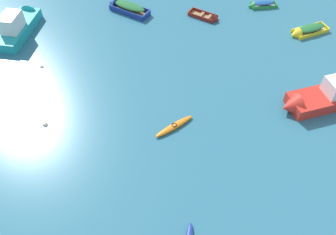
{
  "coord_description": "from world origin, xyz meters",
  "views": [
    {
      "loc": [
        3.11,
        7.06,
        19.16
      ],
      "look_at": [
        0.0,
        23.17,
        0.15
      ],
      "focal_mm": 37.56,
      "sensor_mm": 36.0,
      "label": 1
    }
  ],
  "objects_px": {
    "motor_launch_red_center": "(324,97)",
    "rowboat_deep_blue_near_camera": "(124,6)",
    "mooring_buoy_outer_edge": "(42,67)",
    "motor_launch_turquoise_distant_center": "(19,24)",
    "kayak_orange_cluster_inner": "(174,126)",
    "mooring_buoy_near_foreground": "(45,125)",
    "rowboat_maroon_back_row_left": "(210,18)",
    "rowboat_green_back_row_center": "(259,5)",
    "rowboat_yellow_outer_left": "(305,31)"
  },
  "relations": [
    {
      "from": "rowboat_yellow_outer_left",
      "to": "mooring_buoy_near_foreground",
      "type": "height_order",
      "value": "rowboat_yellow_outer_left"
    },
    {
      "from": "rowboat_deep_blue_near_camera",
      "to": "mooring_buoy_near_foreground",
      "type": "relative_size",
      "value": 12.48
    },
    {
      "from": "mooring_buoy_outer_edge",
      "to": "motor_launch_turquoise_distant_center",
      "type": "bearing_deg",
      "value": 131.8
    },
    {
      "from": "kayak_orange_cluster_inner",
      "to": "mooring_buoy_near_foreground",
      "type": "relative_size",
      "value": 7.18
    },
    {
      "from": "motor_launch_red_center",
      "to": "mooring_buoy_outer_edge",
      "type": "bearing_deg",
      "value": -179.86
    },
    {
      "from": "kayak_orange_cluster_inner",
      "to": "rowboat_green_back_row_center",
      "type": "bearing_deg",
      "value": 71.84
    },
    {
      "from": "kayak_orange_cluster_inner",
      "to": "rowboat_deep_blue_near_camera",
      "type": "distance_m",
      "value": 15.59
    },
    {
      "from": "kayak_orange_cluster_inner",
      "to": "mooring_buoy_near_foreground",
      "type": "xyz_separation_m",
      "value": [
        -9.03,
        -1.47,
        -0.15
      ]
    },
    {
      "from": "kayak_orange_cluster_inner",
      "to": "rowboat_maroon_back_row_left",
      "type": "bearing_deg",
      "value": 85.83
    },
    {
      "from": "kayak_orange_cluster_inner",
      "to": "rowboat_yellow_outer_left",
      "type": "xyz_separation_m",
      "value": [
        9.63,
        13.05,
        0.14
      ]
    },
    {
      "from": "rowboat_yellow_outer_left",
      "to": "mooring_buoy_near_foreground",
      "type": "relative_size",
      "value": 10.1
    },
    {
      "from": "rowboat_deep_blue_near_camera",
      "to": "rowboat_yellow_outer_left",
      "type": "relative_size",
      "value": 1.24
    },
    {
      "from": "kayak_orange_cluster_inner",
      "to": "motor_launch_turquoise_distant_center",
      "type": "height_order",
      "value": "motor_launch_turquoise_distant_center"
    },
    {
      "from": "motor_launch_red_center",
      "to": "mooring_buoy_outer_edge",
      "type": "xyz_separation_m",
      "value": [
        -22.21,
        -0.05,
        -0.69
      ]
    },
    {
      "from": "kayak_orange_cluster_inner",
      "to": "motor_launch_red_center",
      "type": "bearing_deg",
      "value": 22.78
    },
    {
      "from": "rowboat_yellow_outer_left",
      "to": "kayak_orange_cluster_inner",
      "type": "bearing_deg",
      "value": -126.44
    },
    {
      "from": "rowboat_deep_blue_near_camera",
      "to": "rowboat_yellow_outer_left",
      "type": "distance_m",
      "value": 17.09
    },
    {
      "from": "motor_launch_red_center",
      "to": "mooring_buoy_near_foreground",
      "type": "relative_size",
      "value": 18.77
    },
    {
      "from": "mooring_buoy_near_foreground",
      "to": "rowboat_yellow_outer_left",
      "type": "bearing_deg",
      "value": 37.9
    },
    {
      "from": "mooring_buoy_outer_edge",
      "to": "rowboat_deep_blue_near_camera",
      "type": "bearing_deg",
      "value": 64.79
    },
    {
      "from": "motor_launch_turquoise_distant_center",
      "to": "mooring_buoy_near_foreground",
      "type": "relative_size",
      "value": 17.67
    },
    {
      "from": "rowboat_yellow_outer_left",
      "to": "mooring_buoy_outer_edge",
      "type": "bearing_deg",
      "value": -157.83
    },
    {
      "from": "rowboat_green_back_row_center",
      "to": "rowboat_yellow_outer_left",
      "type": "relative_size",
      "value": 0.8
    },
    {
      "from": "rowboat_maroon_back_row_left",
      "to": "rowboat_yellow_outer_left",
      "type": "bearing_deg",
      "value": -4.34
    },
    {
      "from": "rowboat_deep_blue_near_camera",
      "to": "motor_launch_turquoise_distant_center",
      "type": "bearing_deg",
      "value": -148.8
    },
    {
      "from": "motor_launch_red_center",
      "to": "mooring_buoy_near_foreground",
      "type": "xyz_separation_m",
      "value": [
        -19.36,
        -5.81,
        -0.69
      ]
    },
    {
      "from": "rowboat_maroon_back_row_left",
      "to": "mooring_buoy_near_foreground",
      "type": "bearing_deg",
      "value": -123.44
    },
    {
      "from": "motor_launch_red_center",
      "to": "rowboat_deep_blue_near_camera",
      "type": "height_order",
      "value": "motor_launch_red_center"
    },
    {
      "from": "kayak_orange_cluster_inner",
      "to": "motor_launch_turquoise_distant_center",
      "type": "relative_size",
      "value": 0.41
    },
    {
      "from": "motor_launch_turquoise_distant_center",
      "to": "motor_launch_red_center",
      "type": "bearing_deg",
      "value": -9.37
    },
    {
      "from": "kayak_orange_cluster_inner",
      "to": "mooring_buoy_near_foreground",
      "type": "height_order",
      "value": "kayak_orange_cluster_inner"
    },
    {
      "from": "motor_launch_red_center",
      "to": "mooring_buoy_outer_edge",
      "type": "distance_m",
      "value": 22.22
    },
    {
      "from": "rowboat_green_back_row_center",
      "to": "mooring_buoy_outer_edge",
      "type": "distance_m",
      "value": 21.41
    },
    {
      "from": "motor_launch_red_center",
      "to": "motor_launch_turquoise_distant_center",
      "type": "bearing_deg",
      "value": 170.63
    },
    {
      "from": "kayak_orange_cluster_inner",
      "to": "rowboat_yellow_outer_left",
      "type": "bearing_deg",
      "value": 53.56
    },
    {
      "from": "rowboat_maroon_back_row_left",
      "to": "mooring_buoy_outer_edge",
      "type": "xyz_separation_m",
      "value": [
        -12.87,
        -9.42,
        -0.16
      ]
    },
    {
      "from": "mooring_buoy_outer_edge",
      "to": "motor_launch_red_center",
      "type": "bearing_deg",
      "value": 0.14
    },
    {
      "from": "kayak_orange_cluster_inner",
      "to": "mooring_buoy_near_foreground",
      "type": "distance_m",
      "value": 9.15
    },
    {
      "from": "motor_launch_red_center",
      "to": "rowboat_deep_blue_near_camera",
      "type": "bearing_deg",
      "value": 152.26
    },
    {
      "from": "mooring_buoy_near_foreground",
      "to": "motor_launch_turquoise_distant_center",
      "type": "bearing_deg",
      "value": 123.69
    },
    {
      "from": "mooring_buoy_near_foreground",
      "to": "rowboat_deep_blue_near_camera",
      "type": "bearing_deg",
      "value": 84.05
    },
    {
      "from": "motor_launch_turquoise_distant_center",
      "to": "mooring_buoy_outer_edge",
      "type": "xyz_separation_m",
      "value": [
        3.9,
        -4.36,
        -0.73
      ]
    },
    {
      "from": "rowboat_maroon_back_row_left",
      "to": "mooring_buoy_outer_edge",
      "type": "distance_m",
      "value": 15.95
    },
    {
      "from": "rowboat_green_back_row_center",
      "to": "rowboat_deep_blue_near_camera",
      "type": "distance_m",
      "value": 13.31
    },
    {
      "from": "motor_launch_red_center",
      "to": "rowboat_deep_blue_near_camera",
      "type": "relative_size",
      "value": 1.5
    },
    {
      "from": "rowboat_deep_blue_near_camera",
      "to": "motor_launch_red_center",
      "type": "bearing_deg",
      "value": -27.74
    },
    {
      "from": "rowboat_green_back_row_center",
      "to": "mooring_buoy_near_foreground",
      "type": "relative_size",
      "value": 8.07
    },
    {
      "from": "rowboat_yellow_outer_left",
      "to": "rowboat_green_back_row_center",
      "type": "bearing_deg",
      "value": 137.91
    },
    {
      "from": "kayak_orange_cluster_inner",
      "to": "rowboat_green_back_row_center",
      "type": "distance_m",
      "value": 17.66
    },
    {
      "from": "rowboat_maroon_back_row_left",
      "to": "motor_launch_turquoise_distant_center",
      "type": "bearing_deg",
      "value": -163.21
    }
  ]
}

